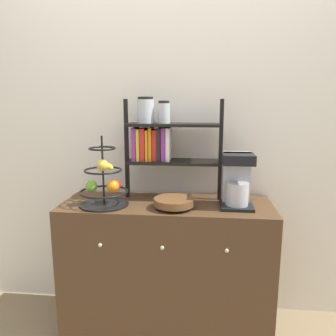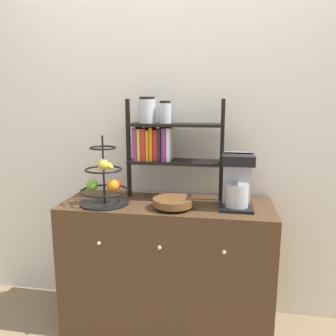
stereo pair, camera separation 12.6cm
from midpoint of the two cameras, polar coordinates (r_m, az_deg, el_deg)
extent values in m
cube|color=silver|center=(2.26, -1.09, 6.76)|extent=(7.00, 0.05, 2.60)
cube|color=#4C331E|center=(2.23, -1.92, -16.74)|extent=(1.31, 0.48, 0.86)
sphere|color=#B2AD8C|center=(1.99, -13.58, -12.96)|extent=(0.02, 0.02, 0.02)
sphere|color=#B2AD8C|center=(1.91, -2.98, -13.75)|extent=(0.02, 0.02, 0.02)
sphere|color=#B2AD8C|center=(1.89, 8.25, -14.10)|extent=(0.02, 0.02, 0.02)
cube|color=black|center=(2.02, 10.03, -6.42)|extent=(0.19, 0.22, 0.02)
cube|color=#B7B7BC|center=(2.04, 10.07, -1.54)|extent=(0.16, 0.09, 0.31)
cylinder|color=#B7B7BC|center=(1.98, 10.15, -4.46)|extent=(0.14, 0.14, 0.14)
cube|color=black|center=(1.95, 10.34, 1.58)|extent=(0.18, 0.18, 0.06)
cylinder|color=black|center=(2.08, -12.76, -6.18)|extent=(0.30, 0.30, 0.01)
cylinder|color=black|center=(2.02, -13.02, -0.40)|extent=(0.01, 0.01, 0.42)
torus|color=black|center=(2.05, -12.86, -4.05)|extent=(0.30, 0.30, 0.01)
torus|color=black|center=(2.02, -13.02, -0.40)|extent=(0.23, 0.23, 0.01)
torus|color=black|center=(2.00, -13.19, 3.35)|extent=(0.16, 0.16, 0.01)
sphere|color=red|center=(2.05, -10.98, -2.98)|extent=(0.07, 0.07, 0.07)
sphere|color=#6BAD33|center=(2.06, -14.93, -3.10)|extent=(0.07, 0.07, 0.07)
sphere|color=orange|center=(2.02, -11.39, -3.16)|extent=(0.08, 0.08, 0.08)
ellipsoid|color=yellow|center=(2.02, -12.03, 0.26)|extent=(0.11, 0.15, 0.04)
sphere|color=gold|center=(1.99, -13.10, 0.43)|extent=(0.07, 0.07, 0.07)
cylinder|color=brown|center=(1.97, -0.80, -6.76)|extent=(0.13, 0.13, 0.02)
cylinder|color=brown|center=(1.96, -0.81, -5.91)|extent=(0.24, 0.24, 0.04)
cube|color=black|center=(2.16, -8.87, 3.25)|extent=(0.02, 0.02, 0.64)
cube|color=black|center=(2.09, 7.45, 3.03)|extent=(0.02, 0.02, 0.64)
cube|color=black|center=(2.12, -0.84, 1.10)|extent=(0.58, 0.20, 0.02)
cube|color=black|center=(2.09, -0.85, 7.54)|extent=(0.58, 0.20, 0.02)
cube|color=#8C338C|center=(2.14, -7.34, 4.21)|extent=(0.03, 0.16, 0.21)
cube|color=yellow|center=(2.14, -6.69, 4.12)|extent=(0.02, 0.15, 0.20)
cube|color=red|center=(2.13, -5.94, 4.16)|extent=(0.03, 0.15, 0.21)
cube|color=orange|center=(2.13, -5.19, 4.02)|extent=(0.02, 0.16, 0.20)
cube|color=orange|center=(2.12, -4.65, 4.20)|extent=(0.02, 0.14, 0.21)
cube|color=red|center=(2.12, -3.90, 4.01)|extent=(0.03, 0.12, 0.20)
cube|color=black|center=(2.11, -3.14, 4.19)|extent=(0.02, 0.15, 0.21)
cube|color=#8C338C|center=(2.11, -2.40, 4.18)|extent=(0.03, 0.14, 0.21)
cube|color=white|center=(2.10, -1.60, 4.17)|extent=(0.02, 0.14, 0.21)
cylinder|color=silver|center=(2.11, -5.64, 9.79)|extent=(0.11, 0.11, 0.15)
cylinder|color=black|center=(2.11, -5.69, 12.03)|extent=(0.10, 0.10, 0.02)
cylinder|color=silver|center=(2.09, -2.47, 9.49)|extent=(0.08, 0.08, 0.12)
cylinder|color=black|center=(2.09, -2.48, 11.42)|extent=(0.07, 0.07, 0.02)
camera|label=1|loc=(0.06, -91.80, -0.35)|focal=35.00mm
camera|label=2|loc=(0.06, 88.20, 0.35)|focal=35.00mm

